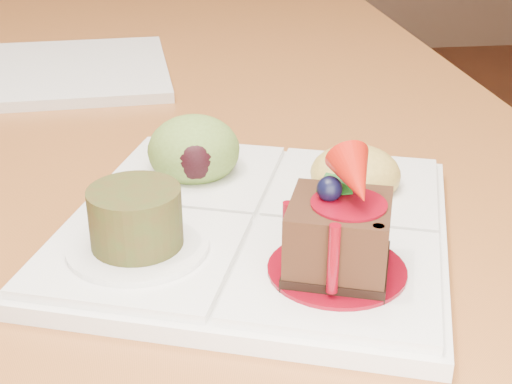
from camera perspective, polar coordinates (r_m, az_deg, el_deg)
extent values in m
cube|color=#985127|center=(0.83, -16.40, 5.71)|extent=(1.00, 1.80, 0.04)
cylinder|color=#985127|center=(1.76, 3.24, 4.26)|extent=(0.06, 0.06, 0.71)
cube|color=silver|center=(0.51, 0.00, -2.95)|extent=(0.33, 0.33, 0.01)
cube|color=silver|center=(0.44, 6.46, -6.64)|extent=(0.16, 0.16, 0.01)
cube|color=silver|center=(0.47, -9.37, -4.85)|extent=(0.16, 0.16, 0.01)
cube|color=silver|center=(0.57, -4.92, 1.49)|extent=(0.16, 0.16, 0.01)
cube|color=silver|center=(0.55, 7.88, 0.35)|extent=(0.16, 0.16, 0.01)
cylinder|color=#68030F|center=(0.44, 6.48, -6.17)|extent=(0.08, 0.08, 0.00)
cube|color=black|center=(0.44, 6.50, -5.86)|extent=(0.08, 0.08, 0.01)
cube|color=black|center=(0.42, 6.66, -3.19)|extent=(0.07, 0.07, 0.04)
cylinder|color=#68030F|center=(0.42, 6.80, -0.78)|extent=(0.04, 0.04, 0.00)
sphere|color=black|center=(0.41, 5.90, 0.27)|extent=(0.02, 0.02, 0.02)
cone|color=#991309|center=(0.40, 7.96, 1.11)|extent=(0.03, 0.04, 0.04)
cube|color=#124A13|center=(0.42, 6.86, 0.62)|extent=(0.01, 0.02, 0.01)
cube|color=#124A13|center=(0.42, 5.86, 0.68)|extent=(0.02, 0.02, 0.01)
cylinder|color=#68030F|center=(0.40, 6.21, -5.35)|extent=(0.01, 0.01, 0.04)
cylinder|color=#68030F|center=(0.40, 9.59, -5.08)|extent=(0.01, 0.01, 0.04)
cylinder|color=#68030F|center=(0.42, 2.54, -3.05)|extent=(0.01, 0.01, 0.04)
cylinder|color=silver|center=(0.46, -9.42, -4.32)|extent=(0.09, 0.09, 0.00)
cylinder|color=#3D2811|center=(0.45, -9.61, -1.99)|extent=(0.06, 0.06, 0.04)
cylinder|color=#4B2210|center=(0.45, -9.73, -0.50)|extent=(0.05, 0.05, 0.00)
ellipsoid|color=olive|center=(0.56, -5.00, 3.36)|extent=(0.07, 0.07, 0.05)
ellipsoid|color=black|center=(0.54, -4.89, 2.48)|extent=(0.04, 0.03, 0.03)
ellipsoid|color=gold|center=(0.55, 7.95, 1.45)|extent=(0.07, 0.07, 0.04)
cube|color=#CF490F|center=(0.55, 9.25, 2.33)|extent=(0.02, 0.02, 0.02)
cube|color=#567419|center=(0.56, 7.53, 2.71)|extent=(0.02, 0.02, 0.02)
cube|color=#CF490F|center=(0.54, 6.56, 2.23)|extent=(0.02, 0.02, 0.02)
cube|color=#567419|center=(0.53, 7.35, 1.30)|extent=(0.02, 0.02, 0.01)
cube|color=#CF490F|center=(0.53, 9.51, 1.10)|extent=(0.02, 0.02, 0.02)
cube|color=silver|center=(0.91, -15.53, 9.30)|extent=(0.28, 0.28, 0.01)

